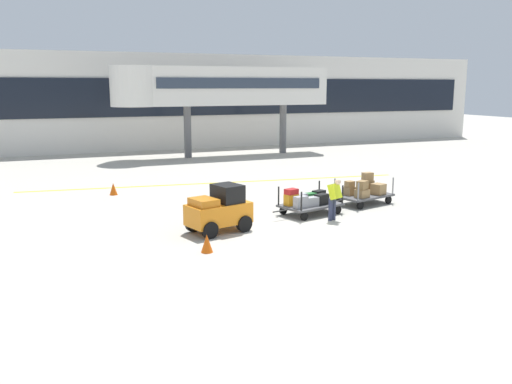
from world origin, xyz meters
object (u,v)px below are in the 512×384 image
object	(u,v)px
baggage_cart_middle	(364,191)
safety_cone_far	(207,243)
safety_cone_near	(113,189)
baggage_tug	(219,210)
baggage_handler	(334,197)
baggage_cart_lead	(308,201)

from	to	relation	value
baggage_cart_middle	safety_cone_far	bearing A→B (deg)	-154.03
safety_cone_near	baggage_tug	bearing A→B (deg)	-72.41
baggage_cart_middle	safety_cone_far	size ratio (longest dim) A/B	5.61
baggage_cart_middle	baggage_handler	world-z (taller)	baggage_handler
baggage_tug	safety_cone_near	world-z (taller)	baggage_tug
baggage_tug	baggage_cart_lead	size ratio (longest dim) A/B	0.75
baggage_tug	safety_cone_near	distance (m)	8.14
safety_cone_near	safety_cone_far	size ratio (longest dim) A/B	1.00
safety_cone_far	baggage_cart_middle	bearing A→B (deg)	25.97
baggage_tug	baggage_handler	size ratio (longest dim) A/B	1.48
baggage_handler	safety_cone_far	xyz separation A→B (m)	(-5.44, -1.96, -0.59)
baggage_tug	safety_cone_far	bearing A→B (deg)	-117.74
baggage_handler	safety_cone_near	xyz separation A→B (m)	(-6.81, 7.85, -0.59)
baggage_cart_middle	baggage_handler	distance (m)	3.27
baggage_cart_lead	safety_cone_near	world-z (taller)	baggage_cart_lead
baggage_cart_lead	safety_cone_far	world-z (taller)	baggage_cart_lead
baggage_cart_middle	safety_cone_far	world-z (taller)	baggage_cart_middle
baggage_cart_middle	baggage_cart_lead	bearing A→B (deg)	-165.75
baggage_tug	baggage_handler	bearing A→B (deg)	-1.31
baggage_cart_lead	baggage_handler	size ratio (longest dim) A/B	1.97
baggage_cart_lead	safety_cone_far	distance (m)	5.92
baggage_cart_middle	baggage_tug	bearing A→B (deg)	-165.06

